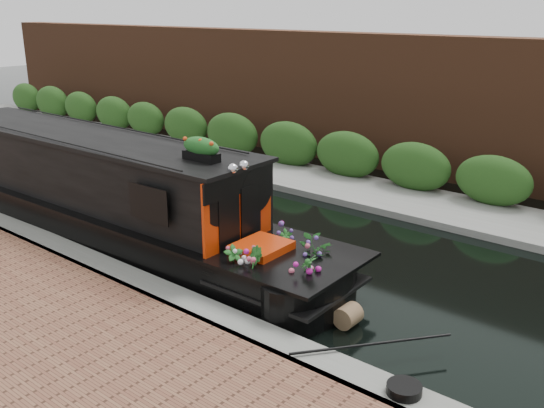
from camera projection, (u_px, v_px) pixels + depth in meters
The scene contains 8 objects.
ground at pixel (222, 227), 13.74m from camera, with size 80.00×80.00×0.00m, color black.
near_bank_coping at pixel (98, 274), 11.33m from camera, with size 40.00×0.60×0.50m, color gray.
far_bank_path at pixel (327, 186), 16.81m from camera, with size 40.00×2.40×0.34m, color gray.
far_hedge at pixel (345, 180), 17.47m from camera, with size 40.00×1.10×2.80m, color #244C19.
far_brick_wall at pixel (382, 166), 19.00m from camera, with size 40.00×1.00×8.00m, color #58311D.
narrowboat at pixel (101, 197), 13.11m from camera, with size 11.97×2.41×2.81m.
rope_fender at pixel (348, 316), 9.45m from camera, with size 0.35×0.35×0.37m, color brown.
coiled_mooring_rope at pixel (404, 389), 7.42m from camera, with size 0.44×0.44×0.12m, color black.
Camera 1 is at (9.11, -9.19, 4.79)m, focal length 40.00 mm.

